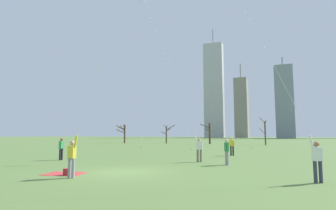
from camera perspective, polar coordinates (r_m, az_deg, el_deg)
name	(u,v)px	position (r m, az deg, el deg)	size (l,w,h in m)	color
ground_plane	(124,172)	(14.39, -9.06, -13.61)	(400.00, 400.00, 0.00)	#5B7A3D
kite_flyer_far_back_yellow	(294,114)	(12.21, 24.78, -1.74)	(7.30, 2.30, 16.96)	#33384C
kite_flyer_midfield_center_teal	(185,110)	(19.02, 3.52, -1.08)	(6.11, 4.17, 18.49)	#726656
kite_flyer_foreground_left_red	(115,15)	(12.04, -11.04, 17.86)	(9.52, 2.65, 22.52)	gray
bystander_strolling_midfield	(232,145)	(25.52, 13.14, -8.19)	(0.48, 0.31, 1.62)	black
bystander_far_off_by_trees	(227,150)	(17.70, 12.09, -9.19)	(0.34, 0.46, 1.62)	gray
bystander_watching_nearby	(61,148)	(22.11, -21.30, -8.27)	(0.23, 0.51, 1.62)	black
picnic_spot	(67,173)	(14.17, -20.31, -13.04)	(2.05, 1.73, 0.31)	#CC3838
bare_tree_left_of_center	(124,132)	(59.96, -9.18, -5.65)	(2.20, 2.24, 4.01)	#4C3828
bare_tree_rightmost	(167,133)	(58.55, -0.27, -5.87)	(2.67, 1.39, 3.97)	#423326
bare_tree_center	(265,132)	(51.99, 19.49, -5.30)	(1.37, 2.03, 4.89)	brown
bare_tree_leftmost	(209,132)	(55.18, 8.57, -5.64)	(2.08, 3.23, 4.39)	#423326
skyline_mid_tower_left	(284,102)	(147.90, 22.99, 0.61)	(8.62, 9.25, 40.69)	gray
skyline_squat_block	(242,108)	(165.96, 15.03, -0.60)	(7.25, 10.69, 43.60)	gray
skyline_short_annex	(214,90)	(170.93, 9.52, 3.10)	(11.57, 5.99, 67.50)	#B2B2B7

